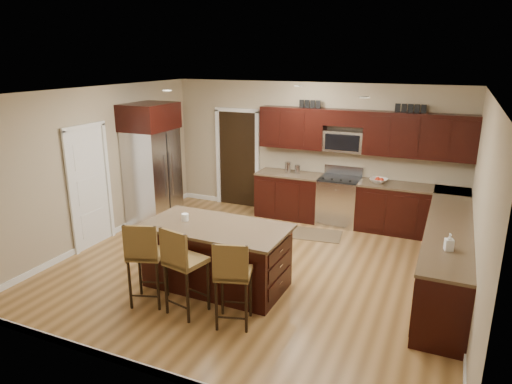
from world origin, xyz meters
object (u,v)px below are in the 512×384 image
at_px(stool_right, 232,274).
at_px(island, 217,258).
at_px(stool_left, 145,254).
at_px(refrigerator, 152,164).
at_px(range, 339,200).
at_px(stool_mid, 182,261).

bearing_deg(stool_right, island, 112.26).
relative_size(stool_left, refrigerator, 0.50).
bearing_deg(stool_right, stool_left, 163.61).
bearing_deg(stool_right, range, 69.35).
distance_m(island, refrigerator, 3.01).
relative_size(range, refrigerator, 0.47).
bearing_deg(stool_left, stool_right, -17.76).
relative_size(island, stool_right, 1.81).
xyz_separation_m(range, island, (-0.97, -3.20, -0.04)).
bearing_deg(stool_right, refrigerator, 122.71).
xyz_separation_m(stool_mid, stool_right, (0.70, 0.00, -0.03)).
distance_m(range, island, 3.35).
distance_m(stool_left, stool_mid, 0.56).
relative_size(stool_left, stool_right, 1.04).
distance_m(stool_mid, stool_right, 0.70).
bearing_deg(range, island, -106.89).
height_order(stool_right, refrigerator, refrigerator).
bearing_deg(stool_mid, stool_left, -168.43).
distance_m(range, stool_mid, 4.18).
height_order(stool_left, refrigerator, refrigerator).
xyz_separation_m(island, stool_mid, (-0.02, -0.85, 0.31)).
bearing_deg(stool_left, range, 51.09).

